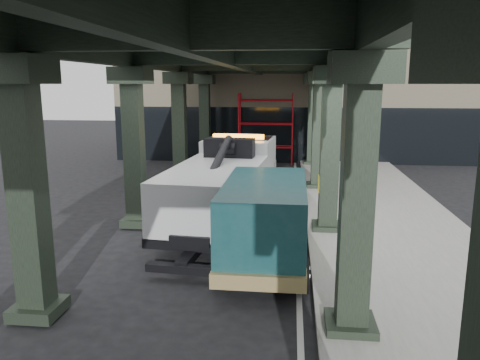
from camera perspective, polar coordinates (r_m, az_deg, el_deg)
The scene contains 8 objects.
ground at distance 12.88m, azimuth -0.61°, elevation -8.83°, with size 90.00×90.00×0.00m, color black.
sidewalk at distance 14.97m, azimuth 17.83°, elevation -6.14°, with size 5.00×40.00×0.15m, color gray.
lane_stripe at distance 14.69m, azimuth 6.98°, elevation -6.28°, with size 0.12×38.00×0.01m, color silver.
viaduct at distance 14.13m, azimuth -1.32°, elevation 15.52°, with size 7.40×32.00×6.40m.
building at distance 31.99m, azimuth 7.41°, elevation 10.63°, with size 22.00×10.00×8.00m, color #C6B793.
scaffolding at distance 26.77m, azimuth 3.18°, elevation 6.48°, with size 3.08×0.88×4.00m.
tow_truck at distance 15.47m, azimuth -1.53°, elevation 0.02°, with size 3.12×8.85×2.85m.
towed_van at distance 11.88m, azimuth 3.14°, elevation -4.69°, with size 2.19×5.36×2.17m.
Camera 1 is at (1.46, -11.98, 4.50)m, focal length 35.00 mm.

